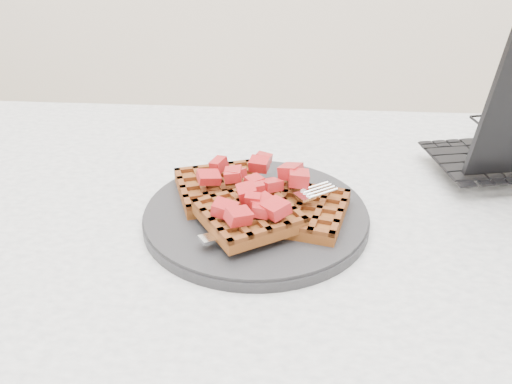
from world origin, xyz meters
TOP-DOWN VIEW (x-y plane):
  - table at (0.00, 0.00)m, footprint 1.20×0.80m
  - plate at (-0.06, 0.03)m, footprint 0.26×0.26m
  - waffles at (-0.06, 0.03)m, footprint 0.22×0.20m
  - strawberry_pile at (-0.06, 0.03)m, footprint 0.15×0.15m
  - fork at (-0.03, 0.01)m, footprint 0.16×0.12m

SIDE VIEW (x-z plane):
  - table at x=0.00m, z-range 0.26..1.01m
  - plate at x=-0.06m, z-range 0.75..0.77m
  - fork at x=-0.03m, z-range 0.77..0.78m
  - waffles at x=-0.06m, z-range 0.76..0.79m
  - strawberry_pile at x=-0.06m, z-range 0.79..0.82m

